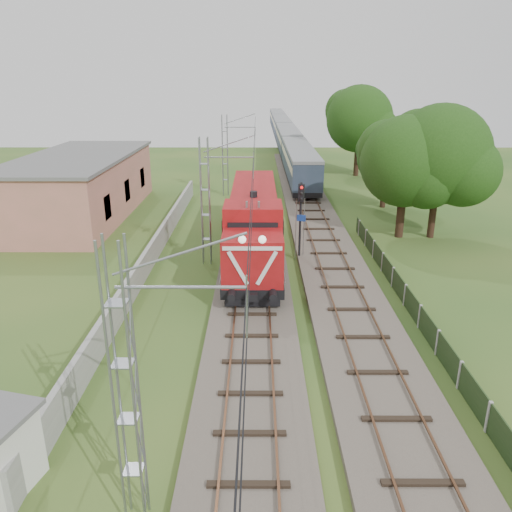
{
  "coord_description": "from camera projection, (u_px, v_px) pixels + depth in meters",
  "views": [
    {
      "loc": [
        0.24,
        -18.44,
        11.27
      ],
      "look_at": [
        0.17,
        7.07,
        2.2
      ],
      "focal_mm": 35.0,
      "sensor_mm": 36.0,
      "label": 1
    }
  ],
  "objects": [
    {
      "name": "ground",
      "position": [
        251.0,
        361.0,
        21.15
      ],
      "size": [
        140.0,
        140.0,
        0.0
      ],
      "primitive_type": "plane",
      "color": "#2A511E",
      "rests_on": "ground"
    },
    {
      "name": "track_main",
      "position": [
        253.0,
        291.0,
        27.68
      ],
      "size": [
        4.2,
        70.0,
        0.45
      ],
      "color": "#6B6054",
      "rests_on": "ground"
    },
    {
      "name": "track_side",
      "position": [
        317.0,
        226.0,
        39.92
      ],
      "size": [
        4.2,
        80.0,
        0.45
      ],
      "color": "#6B6054",
      "rests_on": "ground"
    },
    {
      "name": "catenary",
      "position": [
        206.0,
        202.0,
        31.11
      ],
      "size": [
        3.31,
        70.0,
        8.0
      ],
      "color": "gray",
      "rests_on": "ground"
    },
    {
      "name": "boundary_wall",
      "position": [
        153.0,
        252.0,
        32.22
      ],
      "size": [
        0.25,
        40.0,
        1.5
      ],
      "primitive_type": "cube",
      "color": "#9E9E99",
      "rests_on": "ground"
    },
    {
      "name": "station_building",
      "position": [
        81.0,
        185.0,
        42.92
      ],
      "size": [
        8.4,
        20.4,
        5.22
      ],
      "color": "tan",
      "rests_on": "ground"
    },
    {
      "name": "fence",
      "position": [
        420.0,
        316.0,
        23.75
      ],
      "size": [
        0.12,
        32.0,
        1.2
      ],
      "color": "black",
      "rests_on": "ground"
    },
    {
      "name": "locomotive",
      "position": [
        254.0,
        221.0,
        33.07
      ],
      "size": [
        3.24,
        18.49,
        4.7
      ],
      "color": "black",
      "rests_on": "ground"
    },
    {
      "name": "coach_rake",
      "position": [
        284.0,
        132.0,
        88.31
      ],
      "size": [
        2.97,
        88.63,
        3.43
      ],
      "color": "black",
      "rests_on": "ground"
    },
    {
      "name": "signal_post",
      "position": [
        301.0,
        208.0,
        31.67
      ],
      "size": [
        0.56,
        0.44,
        5.15
      ],
      "color": "black",
      "rests_on": "ground"
    },
    {
      "name": "tree_a",
      "position": [
        407.0,
        163.0,
        35.89
      ],
      "size": [
        6.92,
        6.59,
        8.97
      ],
      "color": "#3C2418",
      "rests_on": "ground"
    },
    {
      "name": "tree_b",
      "position": [
        441.0,
        156.0,
        35.63
      ],
      "size": [
        7.53,
        7.17,
        9.75
      ],
      "color": "#3C2418",
      "rests_on": "ground"
    },
    {
      "name": "tree_c",
      "position": [
        387.0,
        159.0,
        44.99
      ],
      "size": [
        5.57,
        5.3,
        7.22
      ],
      "color": "#3C2418",
      "rests_on": "ground"
    },
    {
      "name": "tree_d",
      "position": [
        360.0,
        120.0,
        59.43
      ],
      "size": [
        8.28,
        7.88,
        10.73
      ],
      "color": "#3C2418",
      "rests_on": "ground"
    }
  ]
}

